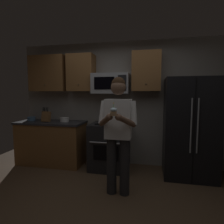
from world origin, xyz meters
name	(u,v)px	position (x,y,z in m)	size (l,w,h in m)	color
ground_plane	(98,209)	(0.00, 0.00, 0.00)	(6.00, 6.00, 0.00)	brown
wall_back	(120,104)	(0.00, 1.75, 1.30)	(4.40, 0.10, 2.60)	gray
oven_range	(110,146)	(-0.15, 1.36, 0.46)	(0.76, 0.70, 0.93)	black
microwave	(111,84)	(-0.15, 1.48, 1.72)	(0.74, 0.41, 0.40)	#9EA0A5
refrigerator	(190,128)	(1.35, 1.32, 0.90)	(0.90, 0.75, 1.80)	black
cabinet_row_upper	(85,73)	(-0.72, 1.53, 1.95)	(2.78, 0.36, 0.76)	brown
counter_left	(52,142)	(-1.45, 1.38, 0.46)	(1.44, 0.66, 0.92)	brown
knife_block	(46,116)	(-1.53, 1.33, 1.03)	(0.16, 0.15, 0.32)	brown
bowl_large_white	(64,120)	(-1.15, 1.42, 0.97)	(0.19, 0.19, 0.09)	white
bowl_small_colored	(31,119)	(-1.95, 1.42, 0.96)	(0.18, 0.18, 0.08)	#4C7299
person	(118,129)	(0.19, 0.42, 1.00)	(0.60, 0.48, 1.76)	#262628
cupcake	(114,111)	(0.19, 0.09, 1.29)	(0.09, 0.09, 0.17)	#A87F56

